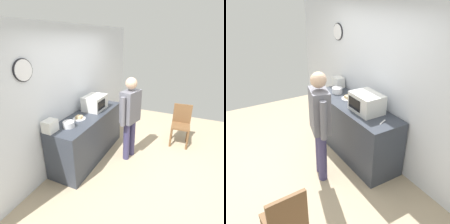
# 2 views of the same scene
# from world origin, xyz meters

# --- Properties ---
(ground_plane) EXTENTS (6.00, 6.00, 0.00)m
(ground_plane) POSITION_xyz_m (0.00, 0.00, 0.00)
(ground_plane) COLOR tan
(back_wall) EXTENTS (5.40, 0.13, 2.60)m
(back_wall) POSITION_xyz_m (-0.00, 1.60, 1.30)
(back_wall) COLOR silver
(back_wall) RESTS_ON ground_plane
(kitchen_counter) EXTENTS (1.92, 0.62, 0.94)m
(kitchen_counter) POSITION_xyz_m (-0.07, 1.22, 0.47)
(kitchen_counter) COLOR #333842
(kitchen_counter) RESTS_ON ground_plane
(microwave) EXTENTS (0.50, 0.39, 0.30)m
(microwave) POSITION_xyz_m (0.26, 1.23, 1.09)
(microwave) COLOR silver
(microwave) RESTS_ON kitchen_counter
(sandwich_plate) EXTENTS (0.24, 0.24, 0.06)m
(sandwich_plate) POSITION_xyz_m (-0.31, 1.26, 0.96)
(sandwich_plate) COLOR white
(sandwich_plate) RESTS_ON kitchen_counter
(salad_bowl) EXTENTS (0.20, 0.20, 0.10)m
(salad_bowl) POSITION_xyz_m (-0.66, 1.24, 0.99)
(salad_bowl) COLOR white
(salad_bowl) RESTS_ON kitchen_counter
(toaster) EXTENTS (0.22, 0.18, 0.20)m
(toaster) POSITION_xyz_m (-0.91, 1.41, 1.04)
(toaster) COLOR silver
(toaster) RESTS_ON kitchen_counter
(fork_utensil) EXTENTS (0.07, 0.17, 0.01)m
(fork_utensil) POSITION_xyz_m (0.13, 1.49, 0.94)
(fork_utensil) COLOR silver
(fork_utensil) RESTS_ON kitchen_counter
(spoon_utensil) EXTENTS (0.09, 0.16, 0.01)m
(spoon_utensil) POSITION_xyz_m (0.67, 1.23, 0.94)
(spoon_utensil) COLOR silver
(spoon_utensil) RESTS_ON kitchen_counter
(person_standing) EXTENTS (0.57, 0.33, 1.69)m
(person_standing) POSITION_xyz_m (0.23, 0.44, 0.99)
(person_standing) COLOR #3D3963
(person_standing) RESTS_ON ground_plane
(wooden_chair) EXTENTS (0.42, 0.42, 0.94)m
(wooden_chair) POSITION_xyz_m (1.25, -0.47, 0.52)
(wooden_chair) COLOR brown
(wooden_chair) RESTS_ON ground_plane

